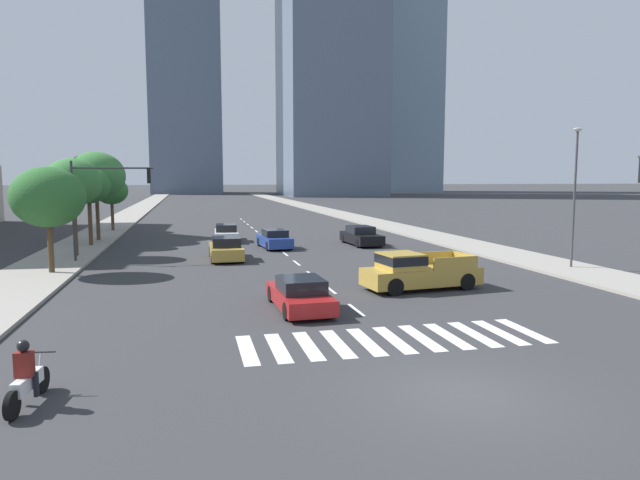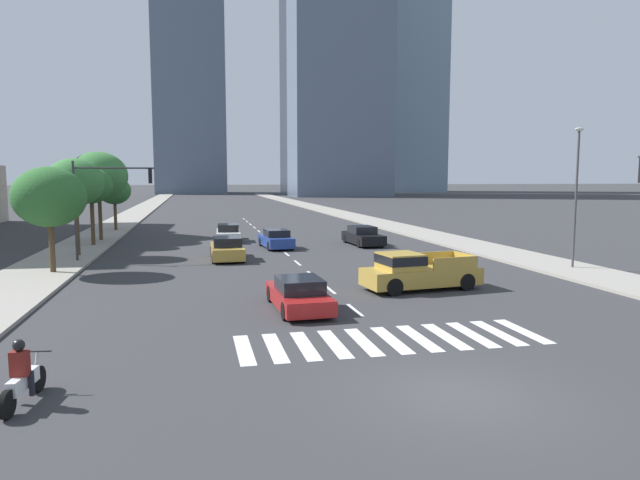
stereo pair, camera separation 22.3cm
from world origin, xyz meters
name	(u,v)px [view 2 (the right image)]	position (x,y,z in m)	size (l,w,h in m)	color
ground_plane	(459,395)	(0.00, 0.00, 0.00)	(800.00, 800.00, 0.00)	#333335
sidewalk_east	(445,239)	(13.76, 30.00, 0.07)	(4.00, 260.00, 0.15)	gray
sidewalk_west	(78,248)	(-13.76, 30.00, 0.07)	(4.00, 260.00, 0.15)	gray
crosswalk_near	(391,340)	(0.00, 4.50, 0.00)	(9.45, 2.94, 0.01)	silver
lane_divider_center	(270,241)	(0.00, 32.50, 0.00)	(0.14, 50.00, 0.01)	silver
motorcycle_lead	(22,379)	(-9.56, 1.60, 0.58)	(0.70, 2.10, 1.49)	black
pickup_truck	(416,272)	(3.72, 11.61, 0.81)	(5.42, 2.56, 1.67)	#B28E38
sedan_black_0	(363,236)	(6.34, 28.19, 0.63)	(2.09, 4.85, 1.38)	black
sedan_white_1	(228,233)	(-3.27, 32.82, 0.62)	(2.01, 4.81, 1.35)	silver
sedan_blue_2	(276,239)	(-0.22, 27.69, 0.62)	(2.10, 4.34, 1.33)	navy
sedan_gold_3	(227,249)	(-3.93, 22.80, 0.64)	(1.92, 4.51, 1.39)	#B28E38
sedan_red_4	(299,295)	(-2.05, 9.06, 0.57)	(1.96, 4.55, 1.24)	maroon
traffic_signal_far	(105,192)	(-10.87, 23.35, 4.12)	(4.80, 0.28, 5.77)	#333335
street_lamp_east	(576,187)	(14.06, 14.81, 4.46)	(0.50, 0.24, 7.43)	#3F3F42
street_tree_nearest	(49,197)	(-12.96, 19.33, 3.97)	(3.60, 3.60, 5.36)	#4C3823
street_tree_second	(75,183)	(-12.96, 25.74, 4.66)	(3.46, 3.46, 6.00)	#4C3823
street_tree_third	(91,186)	(-12.96, 31.25, 4.37)	(2.98, 2.98, 5.52)	#4C3823
street_tree_fourth	(99,176)	(-12.96, 34.68, 5.08)	(4.37, 4.37, 6.80)	#4C3823
street_tree_fifth	(114,191)	(-12.96, 43.17, 3.76)	(2.95, 2.95, 4.88)	#4C3823
office_tower_right_skyline	(407,51)	(68.69, 179.85, 49.29)	(22.69, 22.10, 108.25)	#7A93A8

